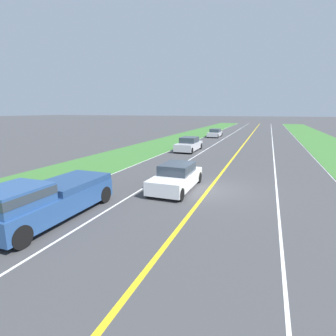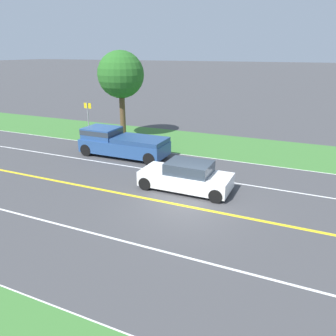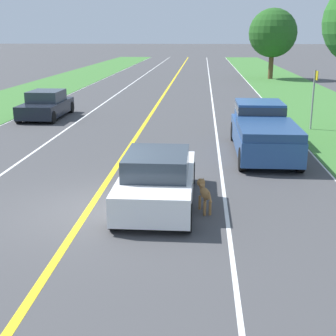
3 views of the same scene
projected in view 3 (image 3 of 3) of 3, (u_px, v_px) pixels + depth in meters
ground_plane at (88, 211)px, 11.83m from camera, size 400.00×400.00×0.00m
centre_divider_line at (88, 211)px, 11.83m from camera, size 0.18×160.00×0.01m
lane_dash_same_dir at (227, 214)px, 11.59m from camera, size 0.10×160.00×0.01m
ego_car at (158, 180)px, 12.16m from camera, size 1.88×4.37×1.42m
dog at (204, 192)px, 11.70m from camera, size 0.42×1.08×0.79m
pickup_truck at (263, 129)px, 17.42m from camera, size 2.08×5.63×1.73m
oncoming_car at (46, 105)px, 24.83m from camera, size 1.94×4.22×1.42m
roadside_tree_right_far at (273, 33)px, 44.96m from camera, size 4.62×4.62×6.70m
street_sign at (314, 93)px, 21.34m from camera, size 0.11×0.64×2.76m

